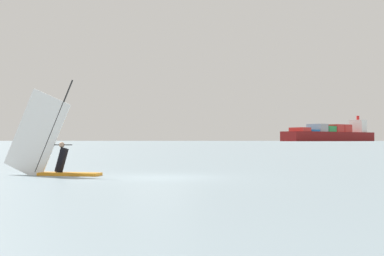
{
  "coord_description": "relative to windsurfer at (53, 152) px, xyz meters",
  "views": [
    {
      "loc": [
        2.46,
        -18.98,
        1.4
      ],
      "look_at": [
        0.74,
        8.39,
        2.05
      ],
      "focal_mm": 47.87,
      "sensor_mm": 36.0,
      "label": 1
    }
  ],
  "objects": [
    {
      "name": "ground_plane",
      "position": [
        4.37,
        -1.0,
        -0.94
      ],
      "size": [
        4000.0,
        4000.0,
        0.0
      ],
      "primitive_type": "plane",
      "color": "gray"
    },
    {
      "name": "windsurfer",
      "position": [
        0.0,
        0.0,
        0.0
      ],
      "size": [
        4.14,
        1.06,
        4.02
      ],
      "rotation": [
        0.0,
        0.0,
        6.13
      ],
      "color": "orange",
      "rests_on": "ground_plane"
    },
    {
      "name": "cargo_ship",
      "position": [
        151.79,
        684.52,
        8.64
      ],
      "size": [
        144.73,
        132.71,
        36.3
      ],
      "rotation": [
        0.0,
        0.0,
        3.87
      ],
      "color": "maroon",
      "rests_on": "ground_plane"
    },
    {
      "name": "distant_headland",
      "position": [
        459.24,
        1541.57,
        9.42
      ],
      "size": [
        1302.05,
        648.06,
        20.72
      ],
      "primitive_type": "cube",
      "rotation": [
        0.0,
        0.0,
        0.25
      ],
      "color": "#60665B",
      "rests_on": "ground_plane"
    }
  ]
}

